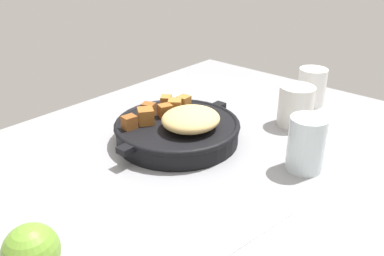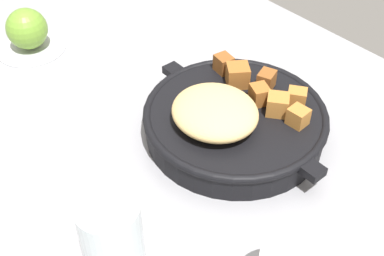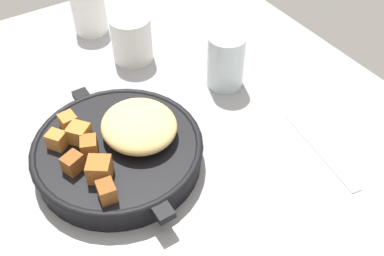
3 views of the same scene
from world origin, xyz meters
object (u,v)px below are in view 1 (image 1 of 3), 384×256
object	(u,v)px
ceramic_mug_white	(296,106)
water_glass_tall	(306,144)
butter_knife	(250,236)
red_apple	(31,251)
cast_iron_skillet	(178,128)
white_creamer_pitcher	(312,87)

from	to	relation	value
ceramic_mug_white	water_glass_tall	world-z (taller)	water_glass_tall
butter_knife	ceramic_mug_white	size ratio (longest dim) A/B	2.00
red_apple	butter_knife	bearing A→B (deg)	146.26
butter_knife	water_glass_tall	world-z (taller)	water_glass_tall
cast_iron_skillet	ceramic_mug_white	size ratio (longest dim) A/B	3.35
water_glass_tall	red_apple	bearing A→B (deg)	-15.63
ceramic_mug_white	red_apple	bearing A→B (deg)	-2.06
ceramic_mug_white	white_creamer_pitcher	bearing A→B (deg)	-167.82
red_apple	ceramic_mug_white	distance (cm)	61.43
water_glass_tall	ceramic_mug_white	bearing A→B (deg)	-146.42
cast_iron_skillet	ceramic_mug_white	distance (cm)	26.85
red_apple	white_creamer_pitcher	xyz separation A→B (cm)	(-74.87, -0.70, 0.46)
white_creamer_pitcher	ceramic_mug_white	distance (cm)	13.79
butter_knife	ceramic_mug_white	bearing A→B (deg)	-151.84
red_apple	water_glass_tall	world-z (taller)	water_glass_tall
red_apple	ceramic_mug_white	world-z (taller)	ceramic_mug_white
white_creamer_pitcher	ceramic_mug_white	world-z (taller)	white_creamer_pitcher
butter_knife	water_glass_tall	distance (cm)	22.57
cast_iron_skillet	white_creamer_pitcher	distance (cm)	38.08
cast_iron_skillet	butter_knife	distance (cm)	31.28
cast_iron_skillet	white_creamer_pitcher	size ratio (longest dim) A/B	3.29
red_apple	water_glass_tall	bearing A→B (deg)	164.37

